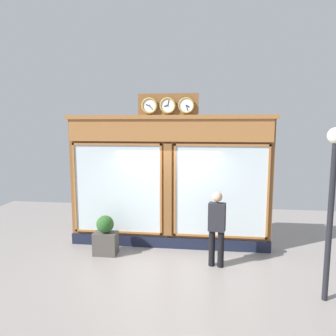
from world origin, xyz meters
TOP-DOWN VIEW (x-y plane):
  - ground_plane at (0.00, 2.80)m, footprint 14.00×14.00m
  - shop_facade at (0.00, -0.13)m, footprint 5.21×0.42m
  - pedestrian at (-1.19, 0.92)m, footprint 0.40×0.29m
  - street_lamp at (-3.09, 2.06)m, footprint 0.28×0.28m
  - planter_box at (1.45, 0.60)m, footprint 0.56×0.36m
  - planter_shrub at (1.45, 0.60)m, footprint 0.42×0.42m

SIDE VIEW (x-z plane):
  - ground_plane at x=0.00m, z-range 0.00..0.00m
  - planter_box at x=1.45m, z-range 0.00..0.55m
  - planter_shrub at x=1.45m, z-range 0.55..0.97m
  - pedestrian at x=-1.19m, z-range 0.09..1.78m
  - shop_facade at x=0.00m, z-range -0.23..3.64m
  - street_lamp at x=-3.09m, z-range 0.54..3.62m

